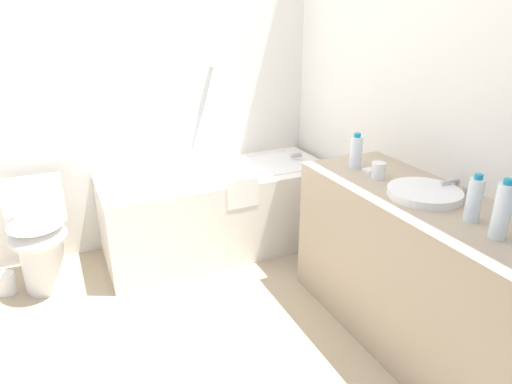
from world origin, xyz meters
The scene contains 14 objects.
ground_plane centered at (0.00, 0.00, 0.00)m, with size 4.15×4.15×0.00m, color tan.
wall_back_tiled centered at (0.00, 1.24, 1.28)m, with size 3.55×0.10×2.56m, color silver.
wall_right_mirror centered at (1.62, 0.00, 1.28)m, with size 0.10×2.78×2.56m, color silver.
bathtub centered at (0.71, 0.85, 0.32)m, with size 1.64×0.68×1.29m.
toilet centered at (-0.49, 0.85, 0.35)m, with size 0.36×0.51×0.69m.
vanity_counter centered at (1.30, -0.54, 0.41)m, with size 0.55×1.49×0.82m, color tan.
sink_basin centered at (1.29, -0.51, 0.84)m, with size 0.35×0.35×0.04m, color white.
sink_faucet centered at (1.49, -0.51, 0.85)m, with size 0.13×0.15×0.06m.
water_bottle_0 centered at (1.28, -0.80, 0.92)m, with size 0.06×0.06×0.21m.
water_bottle_1 centered at (1.24, -0.96, 0.94)m, with size 0.07×0.07×0.25m.
water_bottle_2 centered at (1.25, -0.01, 0.92)m, with size 0.07×0.07×0.21m.
drinking_glass_1 centered at (1.25, -0.21, 0.87)m, with size 0.08×0.08×0.09m, color white.
soap_dish centered at (1.29, -0.11, 0.83)m, with size 0.09×0.06×0.02m, color white.
toilet_paper_roll centered at (-0.72, 0.85, 0.07)m, with size 0.11×0.11×0.14m, color white.
Camera 1 is at (-0.30, -2.01, 1.67)m, focal length 31.68 mm.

